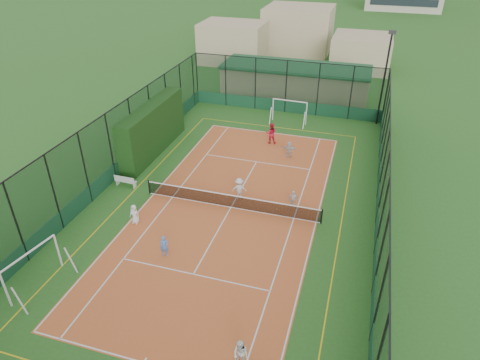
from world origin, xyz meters
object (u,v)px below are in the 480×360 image
Objects in this scene: clubhouse at (295,80)px; child_near_mid at (164,246)px; futsal_goal_far at (289,112)px; child_near_right at (241,354)px; floodlight_ne at (384,80)px; futsal_goal_near at (33,269)px; white_bench at (126,181)px; coach at (271,133)px; child_far_left at (239,188)px; child_far_right at (293,199)px; child_near_left at (134,214)px; child_far_back at (289,149)px.

clubhouse reaches higher than child_near_mid.
futsal_goal_far is 2.31× the size of child_near_right.
floodlight_ne is 30.59m from futsal_goal_near.
futsal_goal_far is (0.87, -7.36, -0.54)m from clubhouse.
white_bench is 0.87× the size of coach.
child_far_left is (7.99, 0.81, 0.33)m from white_bench.
child_near_right is 12.00m from child_far_right.
child_near_right reaches higher than child_near_left.
futsal_goal_near reaches higher than child_near_right.
child_near_right is at bearing -38.47° from child_near_left.
clubhouse is at bearing 99.48° from futsal_goal_far.
child_far_back is at bearing 38.55° from white_bench.
child_near_left is 0.73× the size of coach.
child_near_left is 14.23m from coach.
child_far_left reaches higher than child_near_right.
child_near_left is 0.92× the size of child_near_right.
child_near_mid is at bearing -43.88° from white_bench.
futsal_goal_near is (-15.87, -25.97, -3.08)m from floodlight_ne.
futsal_goal_near reaches higher than child_far_back.
clubhouse is at bearing 71.72° from white_bench.
white_bench is at bearing -118.61° from futsal_goal_far.
clubhouse is 11.74× the size of child_far_back.
child_near_right is (-4.69, -27.40, -3.42)m from floodlight_ne.
futsal_goal_far reaches higher than child_far_back.
child_near_right is (5.97, -5.35, 0.06)m from child_near_mid.
child_near_mid is 8.86m from child_far_right.
child_near_mid is at bearing -95.59° from futsal_goal_far.
child_far_right is (11.60, 0.81, 0.17)m from white_bench.
child_near_mid is at bearing 67.07° from child_far_back.
coach is at bearing -10.79° from futsal_goal_near.
child_near_right is at bearing -83.20° from clubhouse.
child_near_right is 0.79× the size of coach.
child_near_mid is at bearing -42.38° from futsal_goal_near.
child_near_mid is at bearing 67.54° from coach.
child_far_left reaches higher than child_near_mid.
futsal_goal_far reaches higher than coach.
coach is at bearing -104.72° from child_far_left.
child_far_back reaches higher than child_far_right.
floodlight_ne reaches higher than coach.
futsal_goal_far is (-7.73, -1.96, -3.09)m from floodlight_ne.
floodlight_ne is at bearing 100.88° from child_near_right.
futsal_goal_near is 15.31m from child_far_right.
white_bench is at bearing 156.91° from child_near_right.
clubhouse is 8.58× the size of coach.
futsal_goal_near is 2.33× the size of child_near_right.
child_far_right is at bearing 28.13° from child_near_left.
child_far_back is (1.34, -6.71, -0.38)m from futsal_goal_far.
clubhouse reaches higher than child_near_left.
child_far_left is (-3.72, 12.00, 0.06)m from child_near_right.
floodlight_ne is 2.57× the size of futsal_goal_far.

